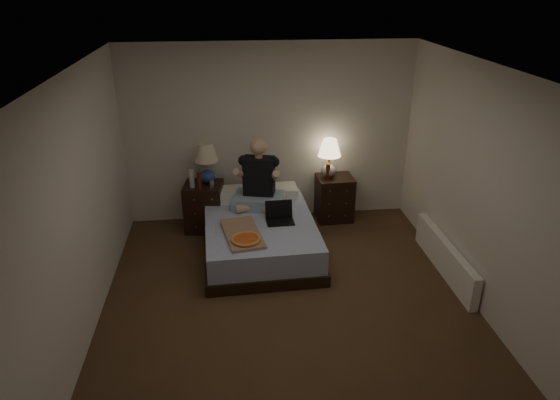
{
  "coord_description": "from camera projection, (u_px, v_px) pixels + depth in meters",
  "views": [
    {
      "loc": [
        -0.58,
        -4.41,
        3.27
      ],
      "look_at": [
        0.0,
        0.9,
        0.85
      ],
      "focal_mm": 32.0,
      "sensor_mm": 36.0,
      "label": 1
    }
  ],
  "objects": [
    {
      "name": "lamp_right",
      "position": [
        329.0,
        158.0,
        6.96
      ],
      "size": [
        0.38,
        0.38,
        0.56
      ],
      "primitive_type": null,
      "rotation": [
        0.0,
        0.0,
        0.21
      ],
      "color": "gray",
      "rests_on": "nightstand_right"
    },
    {
      "name": "wall_front",
      "position": [
        340.0,
        362.0,
        2.85
      ],
      "size": [
        4.0,
        0.0,
        2.5
      ],
      "primitive_type": "cube",
      "rotation": [
        -1.57,
        0.0,
        0.0
      ],
      "color": "silver",
      "rests_on": "ground"
    },
    {
      "name": "beer_bottle_left",
      "position": [
        199.0,
        181.0,
        6.58
      ],
      "size": [
        0.06,
        0.06,
        0.23
      ],
      "primitive_type": "cylinder",
      "color": "#521B0B",
      "rests_on": "nightstand_left"
    },
    {
      "name": "wall_left",
      "position": [
        79.0,
        210.0,
        4.69
      ],
      "size": [
        0.0,
        4.5,
        2.5
      ],
      "primitive_type": "cube",
      "rotation": [
        1.57,
        0.0,
        1.57
      ],
      "color": "silver",
      "rests_on": "ground"
    },
    {
      "name": "beer_bottle_right",
      "position": [
        328.0,
        172.0,
        6.95
      ],
      "size": [
        0.06,
        0.06,
        0.23
      ],
      "primitive_type": "cylinder",
      "color": "#571E0C",
      "rests_on": "nightstand_right"
    },
    {
      "name": "wall_right",
      "position": [
        484.0,
        192.0,
        5.09
      ],
      "size": [
        0.0,
        4.5,
        2.5
      ],
      "primitive_type": "cube",
      "rotation": [
        1.57,
        0.0,
        -1.57
      ],
      "color": "silver",
      "rests_on": "ground"
    },
    {
      "name": "floor",
      "position": [
        289.0,
        305.0,
        5.4
      ],
      "size": [
        4.0,
        4.5,
        0.0
      ],
      "primitive_type": "cube",
      "color": "brown",
      "rests_on": "ground"
    },
    {
      "name": "water_bottle",
      "position": [
        192.0,
        179.0,
        6.62
      ],
      "size": [
        0.07,
        0.07,
        0.25
      ],
      "primitive_type": "cylinder",
      "color": "silver",
      "rests_on": "nightstand_left"
    },
    {
      "name": "wall_back",
      "position": [
        269.0,
        134.0,
        6.92
      ],
      "size": [
        4.0,
        0.0,
        2.5
      ],
      "primitive_type": "cube",
      "rotation": [
        1.57,
        0.0,
        0.0
      ],
      "color": "silver",
      "rests_on": "ground"
    },
    {
      "name": "bed",
      "position": [
        260.0,
        236.0,
        6.36
      ],
      "size": [
        1.42,
        1.86,
        0.45
      ],
      "primitive_type": "cube",
      "rotation": [
        0.0,
        0.0,
        0.04
      ],
      "color": "#607BC1",
      "rests_on": "floor"
    },
    {
      "name": "ceiling",
      "position": [
        291.0,
        71.0,
        4.37
      ],
      "size": [
        4.0,
        4.5,
        0.0
      ],
      "primitive_type": "cube",
      "rotation": [
        3.14,
        0.0,
        0.0
      ],
      "color": "white",
      "rests_on": "ground"
    },
    {
      "name": "radiator",
      "position": [
        445.0,
        257.0,
        5.93
      ],
      "size": [
        0.1,
        1.6,
        0.4
      ],
      "primitive_type": "cube",
      "color": "white",
      "rests_on": "floor"
    },
    {
      "name": "person",
      "position": [
        258.0,
        174.0,
        6.45
      ],
      "size": [
        0.77,
        0.66,
        0.93
      ],
      "primitive_type": null,
      "rotation": [
        0.0,
        0.0,
        -0.25
      ],
      "color": "black",
      "rests_on": "bed"
    },
    {
      "name": "nightstand_right",
      "position": [
        334.0,
        198.0,
        7.21
      ],
      "size": [
        0.52,
        0.47,
        0.65
      ],
      "primitive_type": "cube",
      "rotation": [
        0.0,
        0.0,
        0.04
      ],
      "color": "black",
      "rests_on": "floor"
    },
    {
      "name": "nightstand_left",
      "position": [
        204.0,
        207.0,
        6.91
      ],
      "size": [
        0.57,
        0.53,
        0.67
      ],
      "primitive_type": "cube",
      "rotation": [
        0.0,
        0.0,
        -0.13
      ],
      "color": "black",
      "rests_on": "floor"
    },
    {
      "name": "pizza_box",
      "position": [
        246.0,
        240.0,
        5.72
      ],
      "size": [
        0.52,
        0.82,
        0.08
      ],
      "primitive_type": null,
      "rotation": [
        0.0,
        0.0,
        0.17
      ],
      "color": "tan",
      "rests_on": "bed"
    },
    {
      "name": "lamp_left",
      "position": [
        207.0,
        164.0,
        6.7
      ],
      "size": [
        0.37,
        0.37,
        0.56
      ],
      "primitive_type": null,
      "rotation": [
        0.0,
        0.0,
        -0.15
      ],
      "color": "navy",
      "rests_on": "nightstand_left"
    },
    {
      "name": "soda_can",
      "position": [
        212.0,
        184.0,
        6.65
      ],
      "size": [
        0.07,
        0.07,
        0.1
      ],
      "primitive_type": "cylinder",
      "color": "beige",
      "rests_on": "nightstand_left"
    },
    {
      "name": "laptop",
      "position": [
        280.0,
        214.0,
        6.17
      ],
      "size": [
        0.35,
        0.29,
        0.24
      ],
      "primitive_type": null,
      "rotation": [
        0.0,
        0.0,
        0.04
      ],
      "color": "black",
      "rests_on": "bed"
    }
  ]
}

